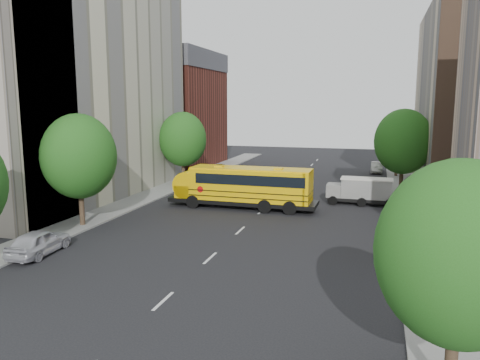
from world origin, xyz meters
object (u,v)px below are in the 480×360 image
at_px(street_tree_2, 183,139).
at_px(parked_car_0, 39,242).
at_px(street_tree_3, 460,254).
at_px(safari_truck, 361,190).
at_px(street_tree_1, 79,156).
at_px(street_tree_5, 398,137).
at_px(street_tree_4, 403,142).
at_px(school_bus, 241,185).
at_px(parked_car_1, 198,181).
at_px(parked_car_5, 377,167).
at_px(parked_car_2, 220,169).

xyz_separation_m(street_tree_2, parked_car_0, (1.40, -24.13, -4.09)).
relative_size(street_tree_3, safari_truck, 1.32).
bearing_deg(street_tree_2, street_tree_3, -55.49).
relative_size(street_tree_1, street_tree_5, 1.05).
bearing_deg(street_tree_4, school_bus, -144.29).
distance_m(safari_truck, parked_car_1, 16.75).
relative_size(street_tree_5, parked_car_0, 1.73).
height_order(street_tree_3, street_tree_5, street_tree_5).
bearing_deg(street_tree_4, parked_car_0, -130.49).
xyz_separation_m(street_tree_3, street_tree_4, (0.00, 32.00, 0.62)).
relative_size(street_tree_2, parked_car_5, 1.91).
xyz_separation_m(street_tree_4, parked_car_0, (-20.60, -24.13, -4.34)).
bearing_deg(school_bus, street_tree_2, 135.18).
relative_size(street_tree_3, street_tree_4, 0.88).
xyz_separation_m(street_tree_5, parked_car_2, (-20.60, -3.97, -4.06)).
bearing_deg(street_tree_3, safari_truck, 97.27).
xyz_separation_m(safari_truck, parked_car_0, (-17.16, -19.13, -0.47)).
bearing_deg(parked_car_5, street_tree_4, -81.26).
bearing_deg(street_tree_4, parked_car_1, -175.91).
bearing_deg(school_bus, parked_car_5, 66.65).
xyz_separation_m(street_tree_1, school_bus, (9.12, 8.74, -3.02)).
distance_m(street_tree_4, parked_car_0, 32.02).
bearing_deg(street_tree_2, street_tree_1, -90.00).
relative_size(street_tree_5, parked_car_1, 1.77).
xyz_separation_m(street_tree_4, parked_car_1, (-19.80, -1.42, -4.38)).
height_order(street_tree_3, safari_truck, street_tree_3).
bearing_deg(parked_car_2, street_tree_4, 154.84).
bearing_deg(street_tree_5, school_bus, -121.21).
relative_size(street_tree_4, parked_car_5, 2.01).
xyz_separation_m(street_tree_3, parked_car_1, (-19.80, 30.58, -3.76)).
bearing_deg(street_tree_3, parked_car_2, 117.23).
relative_size(street_tree_4, safari_truck, 1.50).
distance_m(school_bus, parked_car_0, 16.79).
relative_size(parked_car_0, parked_car_5, 1.07).
bearing_deg(safari_truck, street_tree_4, 56.42).
bearing_deg(parked_car_2, school_bus, 110.19).
relative_size(safari_truck, parked_car_5, 1.34).
height_order(school_bus, parked_car_5, school_bus).
bearing_deg(street_tree_5, street_tree_3, -90.00).
relative_size(street_tree_1, school_bus, 0.64).
relative_size(street_tree_1, street_tree_2, 1.03).
bearing_deg(parked_car_2, street_tree_3, 113.38).
height_order(parked_car_0, parked_car_1, parked_car_0).
bearing_deg(street_tree_4, street_tree_5, 90.00).
distance_m(street_tree_3, school_bus, 26.26).
distance_m(street_tree_4, school_bus, 16.17).
distance_m(street_tree_1, street_tree_4, 28.43).
bearing_deg(street_tree_2, street_tree_5, 28.61).
xyz_separation_m(street_tree_2, parked_car_5, (19.80, 14.76, -4.16)).
distance_m(street_tree_2, parked_car_0, 24.51).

